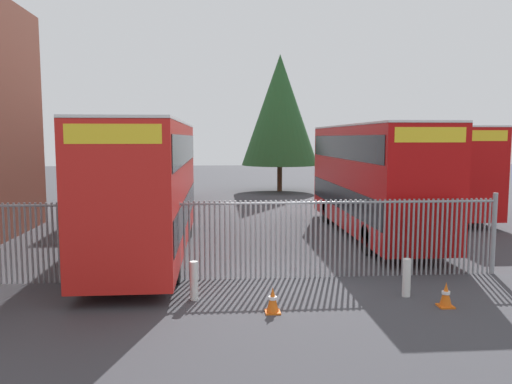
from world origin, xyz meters
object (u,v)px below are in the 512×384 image
double_decker_bus_behind_fence_right (146,164)px  traffic_cone_mid_forecourt (446,295)px  double_decker_bus_far_back (427,167)px  bollard_center_front (407,278)px  double_decker_bus_behind_fence_left (372,175)px  traffic_cone_by_gate (273,300)px  double_decker_bus_near_gate (148,183)px  bollard_near_left (194,281)px

double_decker_bus_behind_fence_right → traffic_cone_mid_forecourt: double_decker_bus_behind_fence_right is taller
double_decker_bus_behind_fence_right → double_decker_bus_far_back: bearing=-14.3°
traffic_cone_mid_forecourt → double_decker_bus_far_back: bearing=68.7°
bollard_center_front → double_decker_bus_behind_fence_left: bearing=79.1°
double_decker_bus_behind_fence_right → traffic_cone_mid_forecourt: size_ratio=18.32×
traffic_cone_by_gate → bollard_center_front: bearing=15.1°
double_decker_bus_far_back → traffic_cone_by_gate: size_ratio=18.32×
traffic_cone_by_gate → double_decker_bus_far_back: bearing=56.3°
double_decker_bus_near_gate → double_decker_bus_behind_fence_left: size_ratio=1.00×
double_decker_bus_near_gate → bollard_center_front: (6.93, -4.91, -1.95)m
double_decker_bus_near_gate → traffic_cone_by_gate: (3.49, -5.84, -2.13)m
double_decker_bus_behind_fence_left → bollard_near_left: bearing=-131.4°
bollard_center_front → traffic_cone_by_gate: 3.56m
double_decker_bus_far_back → bollard_center_front: 15.11m
bollard_near_left → traffic_cone_by_gate: 2.09m
double_decker_bus_behind_fence_left → traffic_cone_by_gate: 10.21m
bollard_near_left → traffic_cone_mid_forecourt: bearing=-9.5°
double_decker_bus_behind_fence_left → double_decker_bus_near_gate: bearing=-161.4°
bollard_near_left → traffic_cone_by_gate: (1.80, -1.06, -0.19)m
double_decker_bus_behind_fence_left → double_decker_bus_far_back: size_ratio=1.00×
bollard_center_front → traffic_cone_mid_forecourt: 1.06m
bollard_near_left → traffic_cone_mid_forecourt: (5.85, -0.98, -0.19)m
double_decker_bus_behind_fence_right → bollard_center_front: bearing=-63.5°
traffic_cone_mid_forecourt → bollard_near_left: bearing=170.5°
double_decker_bus_behind_fence_right → traffic_cone_by_gate: size_ratio=18.32×
double_decker_bus_far_back → bollard_near_left: double_decker_bus_far_back is taller
double_decker_bus_behind_fence_left → traffic_cone_mid_forecourt: double_decker_bus_behind_fence_left is taller
double_decker_bus_behind_fence_right → double_decker_bus_far_back: size_ratio=1.00×
double_decker_bus_behind_fence_left → double_decker_bus_behind_fence_right: size_ratio=1.00×
traffic_cone_by_gate → double_decker_bus_near_gate: bearing=120.9°
double_decker_bus_behind_fence_left → bollard_center_front: (-1.50, -7.75, -1.95)m
bollard_center_front → bollard_near_left: bearing=178.6°
double_decker_bus_near_gate → double_decker_bus_far_back: bearing=33.4°
bollard_center_front → traffic_cone_mid_forecourt: bollard_center_front is taller
traffic_cone_by_gate → double_decker_bus_behind_fence_right: bearing=105.9°
traffic_cone_by_gate → double_decker_bus_behind_fence_left: bearing=60.4°
double_decker_bus_behind_fence_left → traffic_cone_by_gate: double_decker_bus_behind_fence_left is taller
double_decker_bus_behind_fence_right → traffic_cone_by_gate: double_decker_bus_behind_fence_right is taller
double_decker_bus_far_back → bollard_center_front: (-6.26, -13.62, -1.95)m
traffic_cone_by_gate → traffic_cone_mid_forecourt: 4.05m
double_decker_bus_behind_fence_left → traffic_cone_by_gate: bearing=-119.6°
double_decker_bus_far_back → traffic_cone_mid_forecourt: (-5.64, -14.47, -2.13)m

